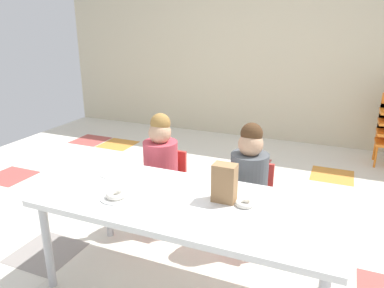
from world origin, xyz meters
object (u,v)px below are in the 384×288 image
(donut_powdered_on_plate, at_px, (116,194))
(seated_child_near_camera, at_px, (161,161))
(craft_table, at_px, (186,208))
(seated_child_middle_seat, at_px, (249,175))
(donut_powdered_loose, at_px, (245,203))
(paper_bag_brown, at_px, (224,183))
(paper_plate_center_table, at_px, (114,174))
(paper_plate_near_edge, at_px, (116,198))

(donut_powdered_on_plate, bearing_deg, seated_child_near_camera, 97.09)
(craft_table, bearing_deg, seated_child_middle_seat, 70.25)
(seated_child_near_camera, height_order, donut_powdered_on_plate, seated_child_near_camera)
(donut_powdered_loose, bearing_deg, paper_bag_brown, 174.61)
(craft_table, height_order, donut_powdered_loose, donut_powdered_loose)
(craft_table, bearing_deg, paper_plate_center_table, 165.25)
(seated_child_middle_seat, xyz_separation_m, donut_powdered_loose, (0.11, -0.53, 0.06))
(paper_bag_brown, height_order, donut_powdered_on_plate, paper_bag_brown)
(seated_child_middle_seat, bearing_deg, donut_powdered_on_plate, -129.09)
(seated_child_middle_seat, bearing_deg, seated_child_near_camera, 180.00)
(paper_bag_brown, distance_m, paper_plate_near_edge, 0.62)
(seated_child_middle_seat, distance_m, paper_plate_center_table, 0.92)
(paper_plate_near_edge, xyz_separation_m, donut_powdered_loose, (0.70, 0.20, 0.01))
(donut_powdered_on_plate, bearing_deg, seated_child_middle_seat, 50.91)
(donut_powdered_loose, bearing_deg, paper_plate_center_table, 174.44)
(seated_child_near_camera, relative_size, seated_child_middle_seat, 1.00)
(paper_bag_brown, height_order, paper_plate_near_edge, paper_bag_brown)
(paper_plate_center_table, bearing_deg, seated_child_near_camera, 74.67)
(donut_powdered_on_plate, relative_size, donut_powdered_loose, 1.13)
(paper_bag_brown, relative_size, donut_powdered_on_plate, 1.86)
(seated_child_middle_seat, relative_size, donut_powdered_loose, 8.75)
(paper_plate_center_table, xyz_separation_m, donut_powdered_on_plate, (0.21, -0.29, 0.02))
(paper_plate_near_edge, distance_m, donut_powdered_on_plate, 0.02)
(seated_child_near_camera, distance_m, donut_powdered_loose, 0.95)
(paper_plate_center_table, bearing_deg, paper_plate_near_edge, -53.94)
(paper_plate_near_edge, bearing_deg, seated_child_middle_seat, 50.91)
(craft_table, xyz_separation_m, paper_bag_brown, (0.20, 0.08, 0.16))
(donut_powdered_on_plate, bearing_deg, paper_bag_brown, 20.28)
(paper_plate_center_table, height_order, donut_powdered_on_plate, donut_powdered_on_plate)
(donut_powdered_loose, bearing_deg, seated_child_near_camera, 146.25)
(seated_child_near_camera, relative_size, paper_bag_brown, 4.17)
(paper_bag_brown, height_order, donut_powdered_loose, paper_bag_brown)
(craft_table, height_order, seated_child_middle_seat, seated_child_middle_seat)
(seated_child_middle_seat, xyz_separation_m, paper_plate_center_table, (-0.81, -0.44, 0.05))
(craft_table, xyz_separation_m, donut_powdered_loose, (0.32, 0.07, 0.06))
(craft_table, distance_m, seated_child_middle_seat, 0.63)
(seated_child_middle_seat, bearing_deg, paper_plate_center_table, -151.34)
(craft_table, relative_size, paper_plate_near_edge, 9.51)
(craft_table, bearing_deg, paper_plate_near_edge, -160.45)
(seated_child_middle_seat, relative_size, paper_plate_near_edge, 5.10)
(seated_child_near_camera, bearing_deg, seated_child_middle_seat, 0.00)
(paper_bag_brown, distance_m, donut_powdered_loose, 0.16)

